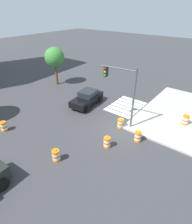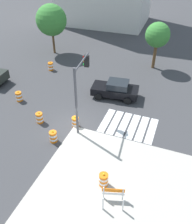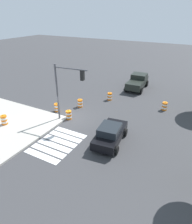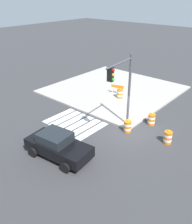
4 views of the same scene
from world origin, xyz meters
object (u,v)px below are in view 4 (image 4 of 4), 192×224
(sports_car, at_px, (58,145))
(traffic_barrel_crosswalk_end, at_px, (152,119))
(traffic_barrel_far_curb, at_px, (168,137))
(construction_barricade, at_px, (118,88))
(traffic_barrel_near_corner, at_px, (128,126))
(traffic_light_pole, at_px, (122,82))
(traffic_barrel_on_sidewalk, at_px, (120,93))

(sports_car, bearing_deg, traffic_barrel_crosswalk_end, -108.10)
(sports_car, relative_size, traffic_barrel_far_curb, 4.40)
(traffic_barrel_far_curb, bearing_deg, construction_barricade, -32.00)
(sports_car, bearing_deg, traffic_barrel_near_corner, -107.06)
(construction_barricade, bearing_deg, traffic_barrel_near_corner, 131.87)
(traffic_barrel_near_corner, height_order, traffic_barrel_crosswalk_end, same)
(traffic_barrel_near_corner, height_order, traffic_light_pole, traffic_light_pole)
(traffic_barrel_far_curb, height_order, traffic_barrel_on_sidewalk, traffic_barrel_on_sidewalk)
(traffic_light_pole, bearing_deg, traffic_barrel_far_curb, -164.70)
(traffic_barrel_near_corner, distance_m, construction_barricade, 7.35)
(traffic_barrel_crosswalk_end, relative_size, construction_barricade, 0.72)
(traffic_barrel_far_curb, xyz_separation_m, traffic_light_pole, (3.38, 0.92, 3.46))
(construction_barricade, bearing_deg, sports_car, 106.68)
(traffic_barrel_far_curb, bearing_deg, traffic_barrel_on_sidewalk, -30.07)
(traffic_barrel_near_corner, bearing_deg, sports_car, 72.94)
(traffic_barrel_near_corner, xyz_separation_m, traffic_barrel_crosswalk_end, (-0.81, -2.15, 0.00))
(sports_car, height_order, construction_barricade, sports_car)
(traffic_barrel_near_corner, bearing_deg, traffic_barrel_on_sidewalk, -48.86)
(traffic_barrel_far_curb, distance_m, traffic_barrel_on_sidewalk, 8.07)
(traffic_barrel_far_curb, xyz_separation_m, construction_barricade, (7.87, -4.92, 0.27))
(sports_car, relative_size, construction_barricade, 3.19)
(traffic_barrel_on_sidewalk, distance_m, construction_barricade, 1.25)
(traffic_barrel_near_corner, xyz_separation_m, construction_barricade, (4.90, -5.47, 0.27))
(traffic_barrel_crosswalk_end, height_order, traffic_barrel_far_curb, same)
(traffic_barrel_on_sidewalk, bearing_deg, sports_car, 103.34)
(sports_car, relative_size, traffic_barrel_crosswalk_end, 4.40)
(traffic_barrel_far_curb, relative_size, construction_barricade, 0.72)
(traffic_barrel_on_sidewalk, bearing_deg, construction_barricade, -44.60)
(sports_car, bearing_deg, traffic_light_pole, -103.92)
(sports_car, distance_m, traffic_barrel_crosswalk_end, 7.93)
(traffic_barrel_crosswalk_end, distance_m, traffic_barrel_far_curb, 2.69)
(traffic_barrel_near_corner, height_order, traffic_barrel_on_sidewalk, traffic_barrel_on_sidewalk)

